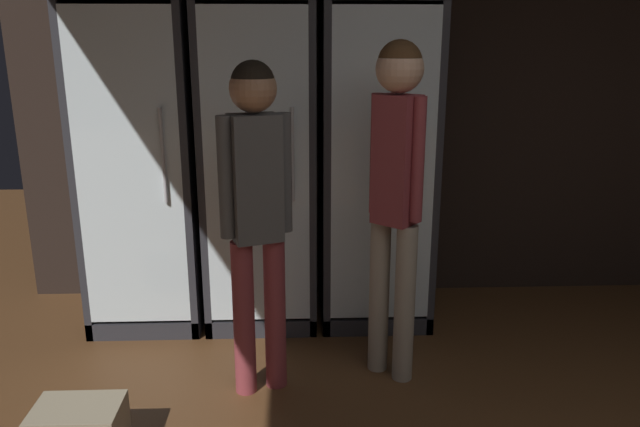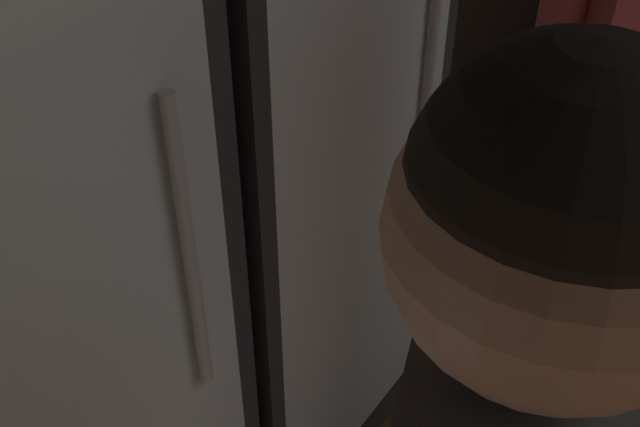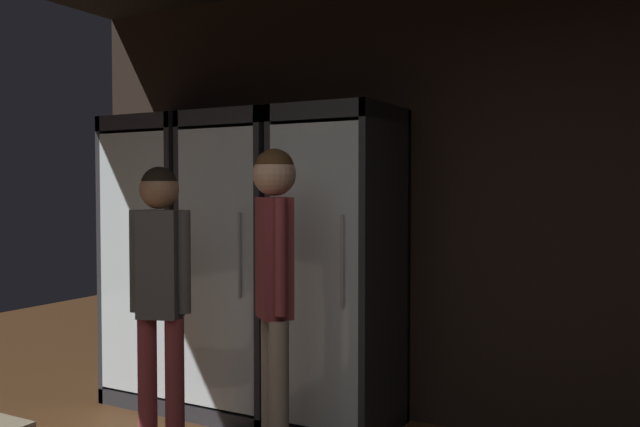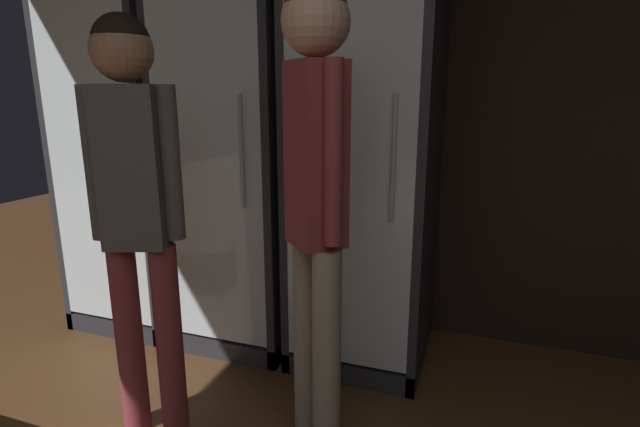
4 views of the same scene
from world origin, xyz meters
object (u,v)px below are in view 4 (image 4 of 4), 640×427
at_px(cooler_center, 369,172).
at_px(shopper_far, 316,176).
at_px(cooler_far_left, 143,159).
at_px(cooler_left, 246,164).
at_px(shopper_near, 135,189).

bearing_deg(cooler_center, shopper_far, -89.72).
distance_m(cooler_far_left, cooler_left, 0.67).
xyz_separation_m(cooler_center, shopper_near, (-0.65, -0.89, 0.03)).
bearing_deg(shopper_far, cooler_center, 90.28).
relative_size(cooler_left, shopper_near, 1.23).
bearing_deg(shopper_far, shopper_near, -170.20).
height_order(cooler_far_left, shopper_far, cooler_far_left).
relative_size(cooler_far_left, shopper_near, 1.23).
relative_size(cooler_far_left, cooler_center, 1.00).
bearing_deg(cooler_left, shopper_near, -88.21).
relative_size(cooler_left, shopper_far, 1.17).
bearing_deg(cooler_center, shopper_near, -125.89).
bearing_deg(shopper_far, cooler_far_left, 150.01).
bearing_deg(cooler_far_left, shopper_near, -51.83).
distance_m(shopper_near, shopper_far, 0.66).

